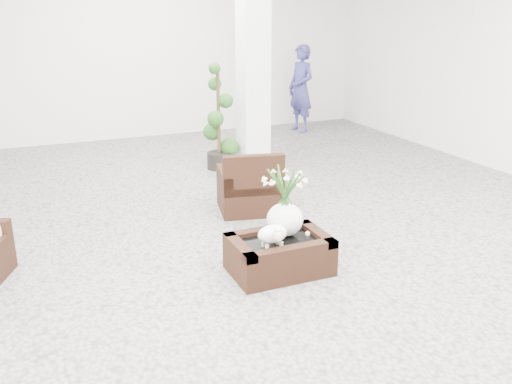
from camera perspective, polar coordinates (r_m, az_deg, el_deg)
name	(u,v)px	position (r m, az deg, el deg)	size (l,w,h in m)	color
ground	(252,246)	(5.76, -0.39, -5.56)	(11.00, 11.00, 0.00)	gray
column	(253,50)	(8.33, -0.28, 14.39)	(0.40, 0.40, 3.50)	white
coffee_table	(279,256)	(5.18, 2.41, -6.59)	(0.90, 0.60, 0.31)	#321A0E
sheep_figurine	(272,236)	(4.94, 1.69, -4.53)	(0.28, 0.23, 0.21)	white
planter_narcissus	(285,195)	(5.09, 3.03, -0.28)	(0.44, 0.44, 0.80)	white
tealight	(307,233)	(5.25, 5.31, -4.24)	(0.04, 0.04, 0.03)	white
armchair	(249,180)	(6.64, -0.70, 1.25)	(0.71, 0.68, 0.76)	#321A0E
topiary	(219,118)	(8.32, -3.87, 7.61)	(0.42, 0.42, 1.56)	#1F4516
shopper	(301,89)	(10.99, 4.63, 10.54)	(0.61, 0.40, 1.67)	navy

